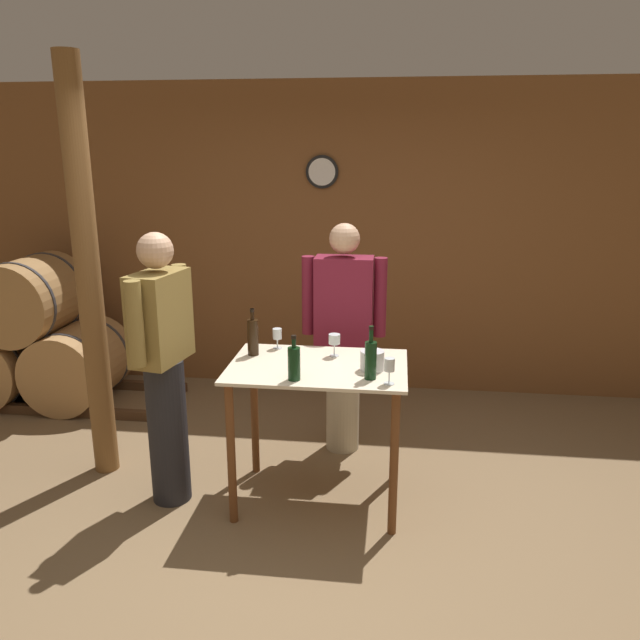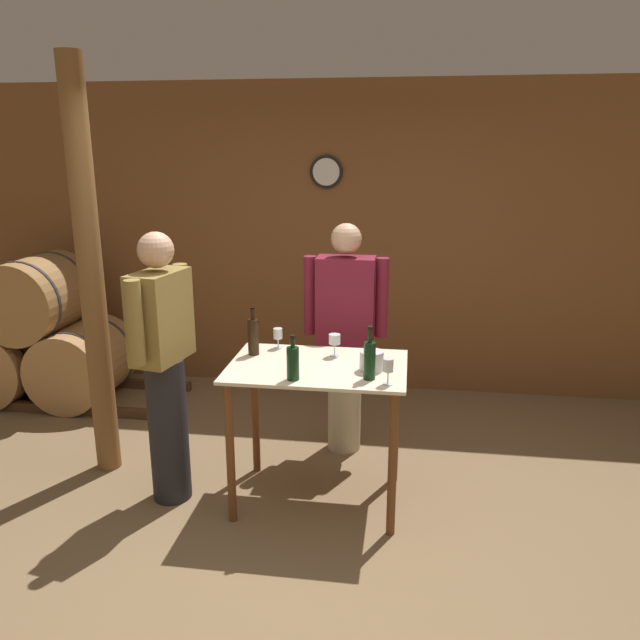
# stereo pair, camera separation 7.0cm
# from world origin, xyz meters

# --- Properties ---
(ground_plane) EXTENTS (14.00, 14.00, 0.00)m
(ground_plane) POSITION_xyz_m (0.00, 0.00, 0.00)
(ground_plane) COLOR brown
(back_wall) EXTENTS (8.40, 0.08, 2.70)m
(back_wall) POSITION_xyz_m (-0.00, 2.45, 1.35)
(back_wall) COLOR brown
(back_wall) RESTS_ON ground_plane
(barrel_rack) EXTENTS (2.38, 0.79, 1.28)m
(barrel_rack) POSITION_xyz_m (-2.56, 1.76, 0.52)
(barrel_rack) COLOR #4C331E
(barrel_rack) RESTS_ON ground_plane
(tasting_table) EXTENTS (1.05, 0.72, 0.90)m
(tasting_table) POSITION_xyz_m (0.05, 0.45, 0.73)
(tasting_table) COLOR beige
(tasting_table) RESTS_ON ground_plane
(wooden_post) EXTENTS (0.16, 0.16, 2.70)m
(wooden_post) POSITION_xyz_m (-1.45, 0.66, 1.35)
(wooden_post) COLOR brown
(wooden_post) RESTS_ON ground_plane
(wine_bottle_far_left) EXTENTS (0.07, 0.07, 0.30)m
(wine_bottle_far_left) POSITION_xyz_m (-0.37, 0.59, 1.02)
(wine_bottle_far_left) COLOR black
(wine_bottle_far_left) RESTS_ON tasting_table
(wine_bottle_left) EXTENTS (0.07, 0.07, 0.26)m
(wine_bottle_left) POSITION_xyz_m (-0.05, 0.19, 1.00)
(wine_bottle_left) COLOR black
(wine_bottle_left) RESTS_ON tasting_table
(wine_bottle_center) EXTENTS (0.07, 0.07, 0.31)m
(wine_bottle_center) POSITION_xyz_m (0.37, 0.26, 1.02)
(wine_bottle_center) COLOR black
(wine_bottle_center) RESTS_ON tasting_table
(wine_glass_near_left) EXTENTS (0.06, 0.06, 0.13)m
(wine_glass_near_left) POSITION_xyz_m (-0.25, 0.73, 0.99)
(wine_glass_near_left) COLOR silver
(wine_glass_near_left) RESTS_ON tasting_table
(wine_glass_near_center) EXTENTS (0.07, 0.07, 0.14)m
(wine_glass_near_center) POSITION_xyz_m (0.13, 0.62, 1.01)
(wine_glass_near_center) COLOR silver
(wine_glass_near_center) RESTS_ON tasting_table
(wine_glass_near_right) EXTENTS (0.06, 0.06, 0.15)m
(wine_glass_near_right) POSITION_xyz_m (0.48, 0.19, 1.01)
(wine_glass_near_right) COLOR silver
(wine_glass_near_right) RESTS_ON tasting_table
(ice_bucket) EXTENTS (0.14, 0.14, 0.12)m
(ice_bucket) POSITION_xyz_m (0.37, 0.40, 0.96)
(ice_bucket) COLOR silver
(ice_bucket) RESTS_ON tasting_table
(person_host) EXTENTS (0.59, 0.24, 1.66)m
(person_host) POSITION_xyz_m (0.14, 1.18, 0.88)
(person_host) COLOR #B7AD93
(person_host) RESTS_ON ground_plane
(person_visitor_with_scarf) EXTENTS (0.29, 0.58, 1.69)m
(person_visitor_with_scarf) POSITION_xyz_m (-0.87, 0.35, 0.89)
(person_visitor_with_scarf) COLOR #232328
(person_visitor_with_scarf) RESTS_ON ground_plane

